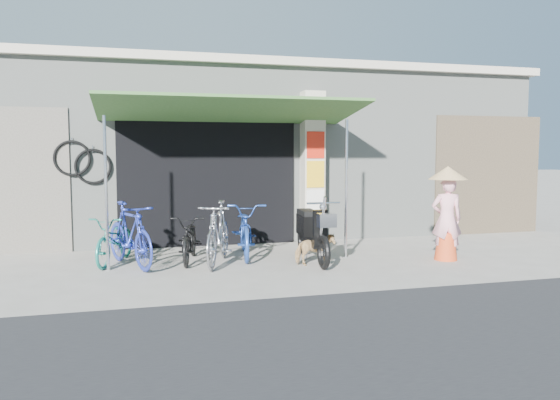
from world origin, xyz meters
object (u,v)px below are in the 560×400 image
object	(u,v)px
bike_silver	(218,233)
bike_blue	(130,235)
moped	(312,233)
bike_navy	(245,229)
nun	(447,213)
street_dog	(315,250)
bike_teal	(116,240)
bike_black	(190,238)

from	to	relation	value
bike_silver	bike_blue	bearing A→B (deg)	-168.63
moped	bike_navy	bearing A→B (deg)	149.59
nun	street_dog	bearing A→B (deg)	12.95
street_dog	moped	size ratio (longest dim) A/B	0.34
bike_navy	street_dog	distance (m)	1.41
bike_silver	bike_navy	distance (m)	0.78
bike_teal	moped	bearing A→B (deg)	8.13
bike_black	bike_silver	bearing A→B (deg)	-27.85
bike_navy	bike_teal	bearing A→B (deg)	-170.42
street_dog	nun	distance (m)	2.35
bike_silver	bike_navy	bearing A→B (deg)	64.15
bike_silver	bike_navy	xyz separation A→B (m)	(0.56, 0.55, -0.03)
bike_black	street_dog	world-z (taller)	bike_black
bike_silver	street_dog	xyz separation A→B (m)	(1.47, -0.51, -0.25)
bike_teal	nun	xyz separation A→B (m)	(5.36, -1.13, 0.40)
bike_teal	bike_blue	xyz separation A→B (m)	(0.23, -0.31, 0.12)
bike_silver	nun	bearing A→B (deg)	10.34
bike_blue	bike_silver	distance (m)	1.39
bike_black	moped	xyz separation A→B (m)	(1.96, -0.46, 0.08)
bike_black	bike_silver	distance (m)	0.55
bike_teal	bike_navy	bearing A→B (deg)	20.35
bike_teal	bike_black	size ratio (longest dim) A/B	1.00
bike_navy	nun	bearing A→B (deg)	-11.45
nun	bike_black	bearing A→B (deg)	2.74
street_dog	moped	xyz separation A→B (m)	(0.08, 0.39, 0.21)
bike_black	street_dog	distance (m)	2.07
bike_blue	nun	xyz separation A→B (m)	(5.13, -0.82, 0.28)
bike_blue	nun	bearing A→B (deg)	-31.29
street_dog	moped	distance (m)	0.45
bike_black	bike_teal	bearing A→B (deg)	-176.09
bike_black	bike_navy	bearing A→B (deg)	23.94
bike_black	bike_navy	world-z (taller)	bike_navy
bike_blue	bike_navy	bearing A→B (deg)	-12.01
nun	bike_navy	bearing A→B (deg)	-4.32
bike_silver	street_dog	world-z (taller)	bike_silver
bike_blue	nun	world-z (taller)	nun
bike_teal	bike_blue	bearing A→B (deg)	-34.59
nun	bike_teal	bearing A→B (deg)	3.81
bike_navy	bike_black	bearing A→B (deg)	-159.44
bike_black	street_dog	xyz separation A→B (m)	(1.88, -0.85, -0.13)
bike_blue	bike_silver	size ratio (longest dim) A/B	1.00
bike_blue	street_dog	xyz separation A→B (m)	(2.84, -0.71, -0.25)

